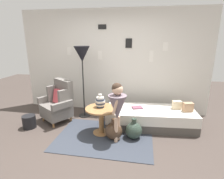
% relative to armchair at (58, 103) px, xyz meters
% --- Properties ---
extents(ground_plane, '(12.00, 12.00, 0.00)m').
position_rel_armchair_xyz_m(ground_plane, '(1.14, -1.03, -0.44)').
color(ground_plane, '#423833').
extents(gallery_wall, '(4.80, 0.12, 2.60)m').
position_rel_armchair_xyz_m(gallery_wall, '(1.14, 0.92, 0.86)').
color(gallery_wall, silver).
rests_on(gallery_wall, ground).
extents(rug, '(1.86, 1.35, 0.01)m').
position_rel_armchair_xyz_m(rug, '(1.23, -0.58, -0.43)').
color(rug, '#333842').
rests_on(rug, ground).
extents(armchair, '(0.90, 0.85, 0.97)m').
position_rel_armchair_xyz_m(armchair, '(0.00, 0.00, 0.00)').
color(armchair, '#9E7042').
rests_on(armchair, ground).
extents(daybed, '(1.96, 0.95, 0.40)m').
position_rel_armchair_xyz_m(daybed, '(2.12, 0.07, -0.24)').
color(daybed, '#4C4742').
rests_on(daybed, ground).
extents(pillow_head, '(0.22, 0.16, 0.19)m').
position_rel_armchair_xyz_m(pillow_head, '(2.89, 0.10, 0.06)').
color(pillow_head, tan).
rests_on(pillow_head, daybed).
extents(pillow_mid, '(0.21, 0.16, 0.18)m').
position_rel_armchair_xyz_m(pillow_mid, '(2.68, 0.20, 0.05)').
color(pillow_mid, beige).
rests_on(pillow_mid, daybed).
extents(side_table, '(0.63, 0.63, 0.55)m').
position_rel_armchair_xyz_m(side_table, '(1.13, -0.43, -0.03)').
color(side_table, '#9E7042').
rests_on(side_table, ground).
extents(vase_striped, '(0.20, 0.20, 0.27)m').
position_rel_armchair_xyz_m(vase_striped, '(1.10, -0.37, 0.23)').
color(vase_striped, '#2D384C').
rests_on(vase_striped, side_table).
extents(floor_lamp, '(0.37, 0.37, 1.72)m').
position_rel_armchair_xyz_m(floor_lamp, '(0.51, 0.35, 1.04)').
color(floor_lamp, black).
rests_on(floor_lamp, ground).
extents(person_child, '(0.34, 0.34, 1.14)m').
position_rel_armchair_xyz_m(person_child, '(1.49, -0.66, 0.29)').
color(person_child, '#D8AD8E').
rests_on(person_child, ground).
extents(book_on_daybed, '(0.26, 0.23, 0.03)m').
position_rel_armchair_xyz_m(book_on_daybed, '(1.83, 0.09, -0.02)').
color(book_on_daybed, '#7C465B').
rests_on(book_on_daybed, daybed).
extents(demijohn_near, '(0.34, 0.34, 0.42)m').
position_rel_armchair_xyz_m(demijohn_near, '(1.42, -0.60, -0.27)').
color(demijohn_near, '#473323').
rests_on(demijohn_near, ground).
extents(demijohn_far, '(0.33, 0.33, 0.41)m').
position_rel_armchair_xyz_m(demijohn_far, '(1.80, -0.51, -0.27)').
color(demijohn_far, '#2D3D33').
rests_on(demijohn_far, ground).
extents(magazine_basket, '(0.28, 0.28, 0.28)m').
position_rel_armchair_xyz_m(magazine_basket, '(-0.48, -0.47, -0.30)').
color(magazine_basket, black).
rests_on(magazine_basket, ground).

